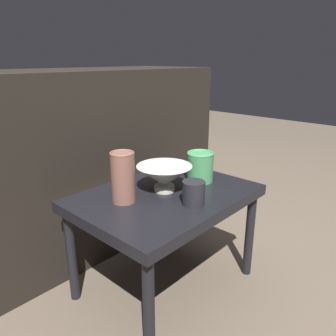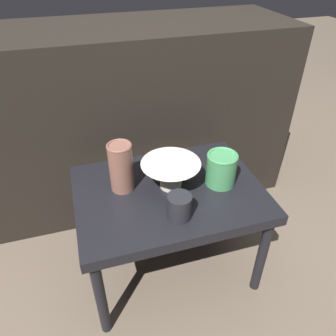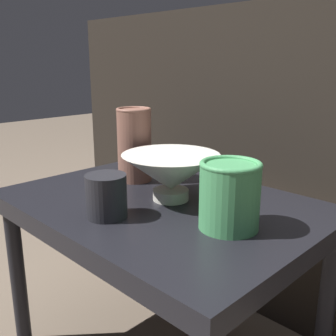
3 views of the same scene
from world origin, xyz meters
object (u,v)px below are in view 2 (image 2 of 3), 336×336
at_px(vase_colorful_right, 221,168).
at_px(bowl, 171,173).
at_px(vase_textured_left, 121,167).
at_px(cup, 179,206).

bearing_deg(vase_colorful_right, bowl, 169.42).
distance_m(bowl, vase_colorful_right, 0.18).
relative_size(vase_textured_left, vase_colorful_right, 1.47).
xyz_separation_m(bowl, vase_textured_left, (-0.16, 0.04, 0.03)).
distance_m(vase_textured_left, cup, 0.25).
xyz_separation_m(vase_textured_left, vase_colorful_right, (0.34, -0.07, -0.03)).
xyz_separation_m(vase_textured_left, cup, (0.15, -0.19, -0.05)).
bearing_deg(bowl, vase_colorful_right, -10.58).
bearing_deg(vase_colorful_right, cup, -148.18).
distance_m(bowl, vase_textured_left, 0.17).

